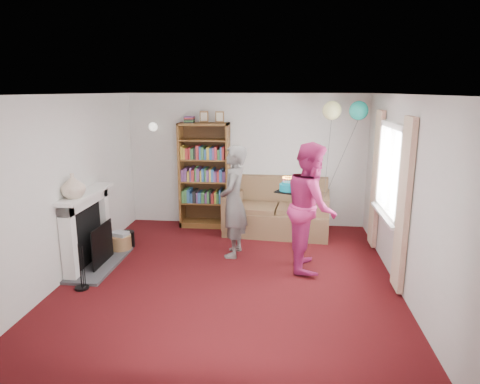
# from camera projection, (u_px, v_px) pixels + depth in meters

# --- Properties ---
(ground) EXTENTS (5.00, 5.00, 0.00)m
(ground) POSITION_uv_depth(u_px,v_px,m) (230.00, 277.00, 6.00)
(ground) COLOR #350A08
(ground) RESTS_ON ground
(wall_back) EXTENTS (4.50, 0.02, 2.50)m
(wall_back) POSITION_uv_depth(u_px,v_px,m) (246.00, 160.00, 8.14)
(wall_back) COLOR silver
(wall_back) RESTS_ON ground
(wall_left) EXTENTS (0.02, 5.00, 2.50)m
(wall_left) POSITION_uv_depth(u_px,v_px,m) (69.00, 186.00, 5.94)
(wall_left) COLOR silver
(wall_left) RESTS_ON ground
(wall_right) EXTENTS (0.02, 5.00, 2.50)m
(wall_right) POSITION_uv_depth(u_px,v_px,m) (404.00, 194.00, 5.49)
(wall_right) COLOR silver
(wall_right) RESTS_ON ground
(ceiling) EXTENTS (4.50, 5.00, 0.01)m
(ceiling) POSITION_uv_depth(u_px,v_px,m) (229.00, 94.00, 5.42)
(ceiling) COLOR white
(ceiling) RESTS_ON wall_back
(fireplace) EXTENTS (0.55, 1.80, 1.12)m
(fireplace) POSITION_uv_depth(u_px,v_px,m) (91.00, 233.00, 6.28)
(fireplace) COLOR #3F3F42
(fireplace) RESTS_ON ground
(window_bay) EXTENTS (0.14, 2.02, 2.20)m
(window_bay) POSITION_uv_depth(u_px,v_px,m) (389.00, 187.00, 6.08)
(window_bay) COLOR white
(window_bay) RESTS_ON ground
(wall_sconce) EXTENTS (0.16, 0.23, 0.16)m
(wall_sconce) POSITION_uv_depth(u_px,v_px,m) (153.00, 127.00, 8.03)
(wall_sconce) COLOR gold
(wall_sconce) RESTS_ON ground
(bookcase) EXTENTS (0.93, 0.42, 2.18)m
(bookcase) POSITION_uv_depth(u_px,v_px,m) (205.00, 176.00, 8.08)
(bookcase) COLOR #472B14
(bookcase) RESTS_ON ground
(sofa) EXTENTS (1.85, 0.98, 0.98)m
(sofa) POSITION_uv_depth(u_px,v_px,m) (277.00, 212.00, 7.86)
(sofa) COLOR brown
(sofa) RESTS_ON ground
(wicker_basket) EXTENTS (0.35, 0.35, 0.32)m
(wicker_basket) POSITION_uv_depth(u_px,v_px,m) (120.00, 242.00, 6.93)
(wicker_basket) COLOR olive
(wicker_basket) RESTS_ON ground
(person_striped) EXTENTS (0.46, 0.66, 1.74)m
(person_striped) POSITION_uv_depth(u_px,v_px,m) (234.00, 202.00, 6.61)
(person_striped) COLOR black
(person_striped) RESTS_ON ground
(person_magenta) EXTENTS (0.71, 0.91, 1.85)m
(person_magenta) POSITION_uv_depth(u_px,v_px,m) (311.00, 207.00, 6.13)
(person_magenta) COLOR #AD225F
(person_magenta) RESTS_ON ground
(birthday_cake) EXTENTS (0.32, 0.32, 0.22)m
(birthday_cake) POSITION_uv_depth(u_px,v_px,m) (288.00, 187.00, 6.27)
(birthday_cake) COLOR black
(birthday_cake) RESTS_ON ground
(balloons) EXTENTS (0.76, 0.32, 1.69)m
(balloons) POSITION_uv_depth(u_px,v_px,m) (345.00, 111.00, 7.14)
(balloons) COLOR #3F3F3F
(balloons) RESTS_ON ground
(mantel_vase) EXTENTS (0.37, 0.37, 0.34)m
(mantel_vase) POSITION_uv_depth(u_px,v_px,m) (73.00, 186.00, 5.77)
(mantel_vase) COLOR beige
(mantel_vase) RESTS_ON fireplace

